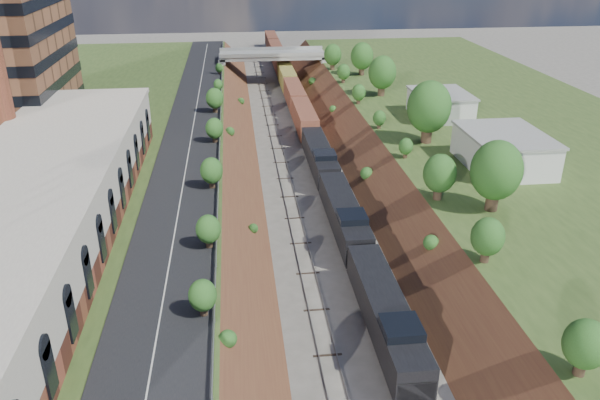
% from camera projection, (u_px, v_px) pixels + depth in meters
% --- Properties ---
extents(platform_left, '(44.00, 180.00, 5.00)m').
position_uv_depth(platform_left, '(52.00, 180.00, 75.15)').
color(platform_left, '#374F20').
rests_on(platform_left, ground).
extents(platform_right, '(44.00, 180.00, 5.00)m').
position_uv_depth(platform_right, '(539.00, 160.00, 82.01)').
color(platform_right, '#374F20').
rests_on(platform_right, ground).
extents(embankment_left, '(10.00, 180.00, 10.00)m').
position_uv_depth(embankment_left, '(225.00, 190.00, 78.47)').
color(embankment_left, brown).
rests_on(embankment_left, ground).
extents(embankment_right, '(10.00, 180.00, 10.00)m').
position_uv_depth(embankment_right, '(385.00, 183.00, 80.76)').
color(embankment_right, brown).
rests_on(embankment_right, ground).
extents(rail_left_track, '(1.58, 180.00, 0.18)m').
position_uv_depth(rail_left_track, '(287.00, 187.00, 79.31)').
color(rail_left_track, gray).
rests_on(rail_left_track, ground).
extents(rail_right_track, '(1.58, 180.00, 0.18)m').
position_uv_depth(rail_right_track, '(325.00, 185.00, 79.85)').
color(rail_right_track, gray).
rests_on(rail_right_track, ground).
extents(road, '(8.00, 180.00, 0.10)m').
position_uv_depth(road, '(188.00, 156.00, 75.91)').
color(road, black).
rests_on(road, platform_left).
extents(guardrail, '(0.10, 171.00, 0.70)m').
position_uv_depth(guardrail, '(220.00, 152.00, 75.95)').
color(guardrail, '#99999E').
rests_on(guardrail, platform_left).
extents(commercial_building, '(14.30, 62.30, 7.00)m').
position_uv_depth(commercial_building, '(32.00, 209.00, 53.29)').
color(commercial_building, brown).
rests_on(commercial_building, platform_left).
extents(overpass, '(24.50, 8.30, 7.40)m').
position_uv_depth(overpass, '(273.00, 61.00, 133.64)').
color(overpass, gray).
rests_on(overpass, ground).
extents(white_building_near, '(9.00, 12.00, 4.00)m').
position_uv_depth(white_building_near, '(503.00, 151.00, 71.92)').
color(white_building_near, silver).
rests_on(white_building_near, platform_right).
extents(white_building_far, '(8.00, 10.00, 3.60)m').
position_uv_depth(white_building_far, '(440.00, 105.00, 91.85)').
color(white_building_far, silver).
rests_on(white_building_far, platform_right).
extents(tree_right_large, '(5.25, 5.25, 7.61)m').
position_uv_depth(tree_right_large, '(496.00, 171.00, 59.41)').
color(tree_right_large, '#473323').
rests_on(tree_right_large, platform_right).
extents(tree_left_crest, '(2.45, 2.45, 3.55)m').
position_uv_depth(tree_left_crest, '(206.00, 330.00, 39.31)').
color(tree_left_crest, '#473323').
rests_on(tree_left_crest, platform_left).
extents(freight_train, '(3.03, 154.44, 4.55)m').
position_uv_depth(freight_train, '(295.00, 97.00, 113.14)').
color(freight_train, black).
rests_on(freight_train, ground).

